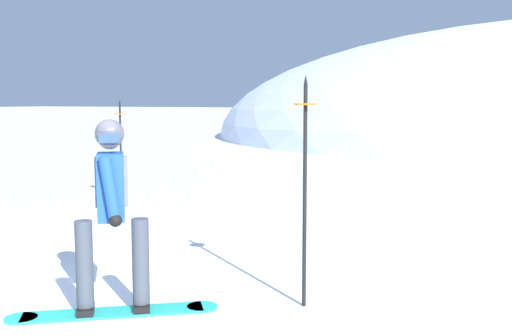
{
  "coord_description": "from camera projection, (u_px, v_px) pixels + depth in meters",
  "views": [
    {
      "loc": [
        3.61,
        -3.58,
        1.87
      ],
      "look_at": [
        0.05,
        3.64,
        1.0
      ],
      "focal_mm": 43.77,
      "sensor_mm": 36.0,
      "label": 1
    }
  ],
  "objects": [
    {
      "name": "snowboarder_main",
      "position": [
        112.0,
        211.0,
        5.42
      ],
      "size": [
        1.52,
        1.23,
        1.71
      ],
      "color": "#23B7A3",
      "rests_on": "ground"
    },
    {
      "name": "piste_marker_near",
      "position": [
        305.0,
        177.0,
        5.58
      ],
      "size": [
        0.2,
        0.2,
        2.1
      ],
      "color": "black",
      "rests_on": "ground"
    },
    {
      "name": "ground_plane",
      "position": [
        49.0,
        336.0,
        4.98
      ],
      "size": [
        300.0,
        300.0,
        0.0
      ],
      "primitive_type": "plane",
      "color": "white"
    },
    {
      "name": "piste_marker_far",
      "position": [
        121.0,
        144.0,
        11.37
      ],
      "size": [
        0.2,
        0.2,
        1.89
      ],
      "color": "black",
      "rests_on": "ground"
    }
  ]
}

